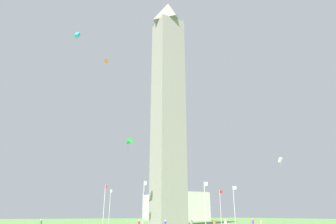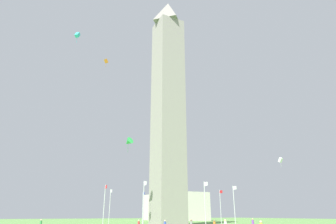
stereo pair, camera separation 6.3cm
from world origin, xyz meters
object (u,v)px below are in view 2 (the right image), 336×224
(flagpole_ne, at_px, (234,204))
(kite_cyan_box, at_px, (77,35))
(flagpole_n, at_px, (205,202))
(flagpole_se, at_px, (184,206))
(flagpole_e, at_px, (221,205))
(flagpole_s, at_px, (143,206))
(flagpole_nw, at_px, (144,202))
(flagpole_w, at_px, (104,203))
(flagpole_sw, at_px, (110,205))
(kite_green_delta, at_px, (128,142))
(obelisk_monument, at_px, (168,100))
(distant_building, at_px, (174,207))
(kite_orange_box, at_px, (106,61))
(kite_white_box, at_px, (280,160))

(flagpole_ne, xyz_separation_m, kite_cyan_box, (3.56, -34.19, 26.71))
(flagpole_n, distance_m, flagpole_se, 25.71)
(flagpole_e, bearing_deg, flagpole_n, -45.00)
(flagpole_s, height_order, flagpole_nw, same)
(flagpole_w, bearing_deg, flagpole_sw, 157.50)
(flagpole_sw, bearing_deg, kite_green_delta, -4.23)
(obelisk_monument, xyz_separation_m, kite_green_delta, (3.37, -10.81, -12.45))
(flagpole_nw, height_order, distant_building, distant_building)
(flagpole_se, xyz_separation_m, kite_orange_box, (14.01, -26.66, 28.28))
(flagpole_n, relative_size, flagpole_ne, 1.00)
(flagpole_e, distance_m, flagpole_s, 19.68)
(flagpole_ne, xyz_separation_m, flagpole_sw, (-19.68, -19.68, 0.00))
(flagpole_sw, height_order, distant_building, distant_building)
(flagpole_e, relative_size, flagpole_s, 1.00)
(flagpole_sw, distance_m, kite_orange_box, 32.32)
(kite_white_box, height_order, distant_building, kite_white_box)
(flagpole_e, relative_size, kite_orange_box, 4.31)
(kite_orange_box, bearing_deg, flagpole_nw, 50.91)
(kite_orange_box, relative_size, kite_green_delta, 0.59)
(flagpole_nw, height_order, kite_cyan_box, kite_cyan_box)
(flagpole_ne, bearing_deg, distant_building, 161.36)
(flagpole_se, relative_size, kite_white_box, 4.31)
(flagpole_e, distance_m, flagpole_nw, 25.71)
(flagpole_se, height_order, kite_orange_box, kite_orange_box)
(flagpole_ne, xyz_separation_m, flagpole_e, (-9.84, 4.08, 0.00))
(obelisk_monument, xyz_separation_m, flagpole_ne, (9.90, 9.84, -24.22))
(flagpole_n, height_order, flagpole_ne, same)
(flagpole_n, height_order, kite_cyan_box, kite_cyan_box)
(flagpole_w, bearing_deg, obelisk_monument, 90.25)
(kite_white_box, bearing_deg, flagpole_w, -125.94)
(flagpole_s, height_order, kite_cyan_box, kite_cyan_box)
(flagpole_s, distance_m, kite_orange_box, 37.55)
(flagpole_se, xyz_separation_m, kite_white_box, (29.55, 3.43, 7.56))
(flagpole_n, height_order, flagpole_w, same)
(flagpole_n, bearing_deg, kite_orange_box, -120.09)
(obelisk_monument, distance_m, distant_building, 67.78)
(kite_green_delta, relative_size, kite_cyan_box, 1.42)
(flagpole_ne, relative_size, flagpole_sw, 1.00)
(obelisk_monument, bearing_deg, flagpole_w, -89.75)
(flagpole_sw, height_order, kite_green_delta, kite_green_delta)
(kite_green_delta, xyz_separation_m, kite_cyan_box, (10.09, -13.53, 14.94))
(flagpole_n, height_order, distant_building, distant_building)
(flagpole_se, distance_m, kite_green_delta, 27.17)
(flagpole_ne, bearing_deg, kite_green_delta, -107.54)
(obelisk_monument, relative_size, flagpole_se, 7.28)
(flagpole_n, distance_m, flagpole_nw, 10.65)
(obelisk_monument, height_order, flagpole_se, obelisk_monument)
(kite_orange_box, distance_m, kite_white_box, 39.71)
(flagpole_n, bearing_deg, flagpole_se, 157.50)
(flagpole_ne, distance_m, flagpole_w, 25.71)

